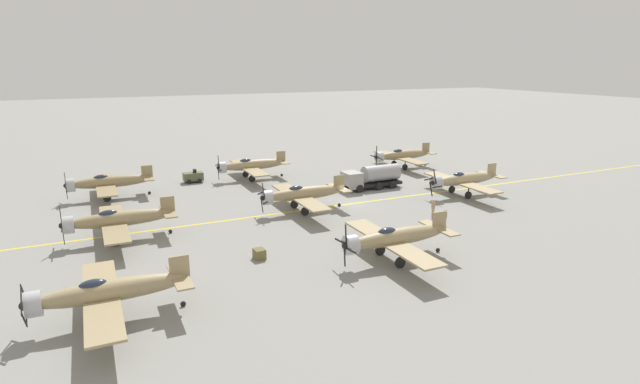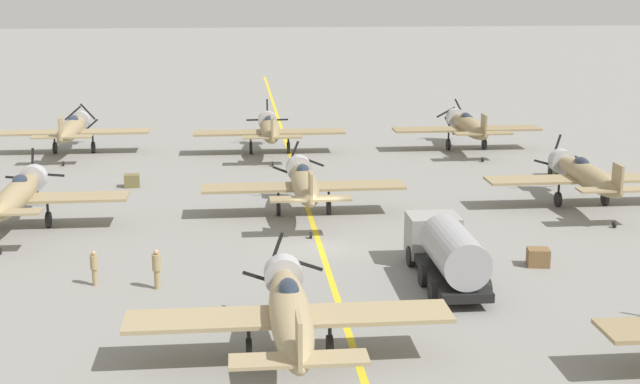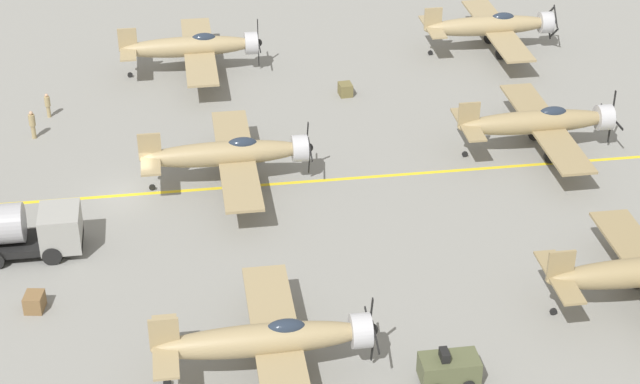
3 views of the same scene
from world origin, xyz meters
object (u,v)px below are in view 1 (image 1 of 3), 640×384
Objects in this scene: airplane_far_right at (108,182)px; supply_crate_by_tanker at (259,254)px; airplane_far_left at (107,292)px; ground_crew_inspecting at (445,217)px; airplane_mid_center at (302,194)px; airplane_far_center at (118,219)px; airplane_near_right at (402,155)px; tow_tractor at (193,177)px; airplane_near_center at (463,180)px; fuel_tanker at (372,177)px; supply_crate_mid_lane at (341,178)px; ground_crew_walking at (433,207)px; airplane_mid_left at (394,238)px; airplane_mid_right at (251,165)px.

supply_crate_by_tanker is (-25.77, -10.31, -1.59)m from airplane_far_right.
airplane_far_left reaches higher than ground_crew_inspecting.
airplane_mid_center is 18.93m from airplane_far_center.
tow_tractor is (4.14, 31.05, -1.22)m from airplane_near_right.
airplane_near_right is 27.93m from ground_crew_inspecting.
airplane_far_center is (-16.05, -0.02, 0.00)m from airplane_far_right.
airplane_far_center is 1.00× the size of airplane_near_center.
airplane_far_center is 1.00× the size of airplane_far_left.
fuel_tanker is (5.66, -12.18, -0.50)m from airplane_mid_center.
ground_crew_inspecting is at bearing -132.70° from airplane_far_right.
airplane_far_right is at bearing -8.82° from airplane_far_left.
supply_crate_mid_lane is at bearing 20.17° from fuel_tanker.
airplane_mid_center reaches higher than ground_crew_inspecting.
supply_crate_mid_lane is (5.04, 1.85, -1.07)m from fuel_tanker.
airplane_near_center is 4.62× the size of tow_tractor.
airplane_mid_center is at bearing 46.47° from ground_crew_inspecting.
airplane_far_center reaches higher than ground_crew_walking.
fuel_tanker is (6.89, -31.07, -0.50)m from airplane_far_center.
ground_crew_walking is (-13.30, 0.36, -0.49)m from fuel_tanker.
airplane_mid_left is at bearing -170.77° from airplane_mid_center.
supply_crate_by_tanker is (-29.83, 0.49, -0.37)m from tow_tractor.
supply_crate_by_tanker is (-28.22, 8.18, -1.59)m from airplane_mid_right.
tow_tractor is at bearing 36.92° from ground_crew_walking.
airplane_far_center reaches higher than airplane_far_right.
airplane_far_right is 1.00× the size of airplane_far_left.
airplane_near_center reaches higher than airplane_far_left.
airplane_mid_left is at bearing -179.03° from airplane_mid_right.
airplane_far_center reaches higher than tow_tractor.
supply_crate_by_tanker is at bearing 99.21° from ground_crew_walking.
fuel_tanker reaches higher than ground_crew_inspecting.
airplane_near_right is 25.01m from ground_crew_walking.
airplane_mid_center is at bearing -56.60° from airplane_far_left.
tow_tractor is at bearing -45.50° from airplane_far_center.
supply_crate_by_tanker is 0.97× the size of supply_crate_mid_lane.
airplane_far_right is 1.00× the size of airplane_mid_right.
supply_crate_mid_lane is (18.34, 1.49, -0.58)m from ground_crew_walking.
tow_tractor is at bearing 36.42° from airplane_near_center.
airplane_mid_right is (18.49, -18.48, -0.00)m from airplane_far_center.
airplane_near_center is at bearing -133.29° from fuel_tanker.
tow_tractor is at bearing 33.13° from ground_crew_inspecting.
airplane_mid_left is at bearing -143.61° from airplane_far_center.
airplane_near_right is at bearing -98.20° from airplane_mid_right.
airplane_mid_center is 6.44× the size of ground_crew_walking.
ground_crew_inspecting is (-2.89, 0.73, -0.11)m from ground_crew_walking.
airplane_mid_right is (2.45, -18.50, 0.00)m from airplane_far_right.
airplane_near_right is at bearing -49.86° from fuel_tanker.
airplane_near_right reaches higher than supply_crate_mid_lane.
tow_tractor is (20.11, -10.78, -1.22)m from airplane_far_center.
airplane_mid_left is at bearing -164.90° from tow_tractor.
airplane_mid_right is at bearing -7.94° from airplane_mid_left.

